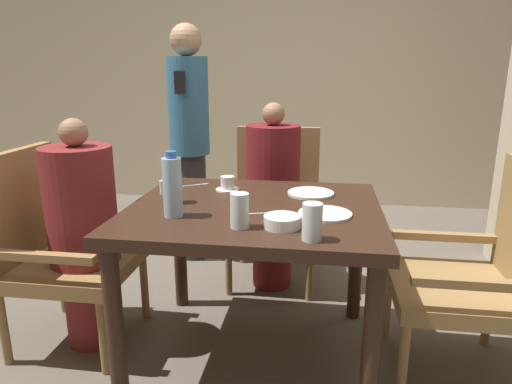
{
  "coord_description": "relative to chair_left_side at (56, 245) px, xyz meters",
  "views": [
    {
      "loc": [
        0.28,
        -1.88,
        1.31
      ],
      "look_at": [
        0.0,
        0.05,
        0.79
      ],
      "focal_mm": 32.0,
      "sensor_mm": 36.0,
      "label": 1
    }
  ],
  "objects": [
    {
      "name": "pepper_shaker",
      "position": [
        0.54,
        0.13,
        0.27
      ],
      "size": [
        0.03,
        0.03,
        0.06
      ],
      "color": "#4C3D2D",
      "rests_on": "dining_table"
    },
    {
      "name": "chair_right_side",
      "position": [
        1.93,
        0.0,
        0.0
      ],
      "size": [
        0.54,
        0.54,
        0.95
      ],
      "color": "olive",
      "rests_on": "ground_plane"
    },
    {
      "name": "teacup_with_saucer",
      "position": [
        0.8,
        0.24,
        0.27
      ],
      "size": [
        0.12,
        0.12,
        0.07
      ],
      "color": "white",
      "rests_on": "dining_table"
    },
    {
      "name": "glass_tall_near",
      "position": [
        1.22,
        -0.38,
        0.31
      ],
      "size": [
        0.07,
        0.07,
        0.13
      ],
      "color": "silver",
      "rests_on": "dining_table"
    },
    {
      "name": "knife_beside_plate",
      "position": [
        0.6,
        0.3,
        0.24
      ],
      "size": [
        0.18,
        0.13,
        0.0
      ],
      "color": "silver",
      "rests_on": "dining_table"
    },
    {
      "name": "fork_beside_plate",
      "position": [
        1.03,
        -0.11,
        0.24
      ],
      "size": [
        0.19,
        0.07,
        0.0
      ],
      "color": "silver",
      "rests_on": "dining_table"
    },
    {
      "name": "diner_in_far_chair",
      "position": [
        0.97,
        0.74,
        0.08
      ],
      "size": [
        0.32,
        0.32,
        1.13
      ],
      "color": "maroon",
      "rests_on": "ground_plane"
    },
    {
      "name": "standing_host",
      "position": [
        0.35,
        1.11,
        0.36
      ],
      "size": [
        0.27,
        0.31,
        1.6
      ],
      "color": "#2D2D33",
      "rests_on": "ground_plane"
    },
    {
      "name": "salt_shaker",
      "position": [
        0.5,
        0.13,
        0.27
      ],
      "size": [
        0.03,
        0.03,
        0.07
      ],
      "color": "white",
      "rests_on": "dining_table"
    },
    {
      "name": "plate_main_right",
      "position": [
        1.27,
        -0.09,
        0.25
      ],
      "size": [
        0.22,
        0.22,
        0.01
      ],
      "color": "white",
      "rests_on": "dining_table"
    },
    {
      "name": "diner_in_left_chair",
      "position": [
        0.15,
        0.0,
        0.07
      ],
      "size": [
        0.32,
        0.32,
        1.11
      ],
      "color": "maroon",
      "rests_on": "ground_plane"
    },
    {
      "name": "dining_table",
      "position": [
        0.97,
        0.0,
        0.14
      ],
      "size": [
        1.09,
        0.95,
        0.74
      ],
      "color": "#331E14",
      "rests_on": "ground_plane"
    },
    {
      "name": "wall_back",
      "position": [
        0.97,
        2.65,
        0.9
      ],
      "size": [
        8.0,
        0.06,
        2.8
      ],
      "color": "beige",
      "rests_on": "ground_plane"
    },
    {
      "name": "chair_far_side",
      "position": [
        0.97,
        0.89,
        0.0
      ],
      "size": [
        0.54,
        0.54,
        0.95
      ],
      "color": "olive",
      "rests_on": "ground_plane"
    },
    {
      "name": "plate_main_left",
      "position": [
        1.2,
        0.23,
        0.25
      ],
      "size": [
        0.22,
        0.22,
        0.01
      ],
      "color": "white",
      "rests_on": "dining_table"
    },
    {
      "name": "bowl_small",
      "position": [
        1.11,
        -0.26,
        0.26
      ],
      "size": [
        0.14,
        0.14,
        0.05
      ],
      "color": "white",
      "rests_on": "dining_table"
    },
    {
      "name": "ground_plane",
      "position": [
        0.97,
        0.0,
        -0.5
      ],
      "size": [
        16.0,
        16.0,
        0.0
      ],
      "primitive_type": "plane",
      "color": "#60564C"
    },
    {
      "name": "glass_tall_mid",
      "position": [
        0.95,
        -0.29,
        0.31
      ],
      "size": [
        0.07,
        0.07,
        0.13
      ],
      "color": "silver",
      "rests_on": "dining_table"
    },
    {
      "name": "glass_tall_far",
      "position": [
        0.61,
        0.0,
        0.31
      ],
      "size": [
        0.07,
        0.07,
        0.13
      ],
      "color": "silver",
      "rests_on": "dining_table"
    },
    {
      "name": "chair_left_side",
      "position": [
        0.0,
        0.0,
        0.0
      ],
      "size": [
        0.54,
        0.54,
        0.95
      ],
      "color": "olive",
      "rests_on": "ground_plane"
    },
    {
      "name": "water_bottle",
      "position": [
        0.66,
        -0.19,
        0.36
      ],
      "size": [
        0.08,
        0.08,
        0.27
      ],
      "color": "#A3C6DB",
      "rests_on": "dining_table"
    }
  ]
}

